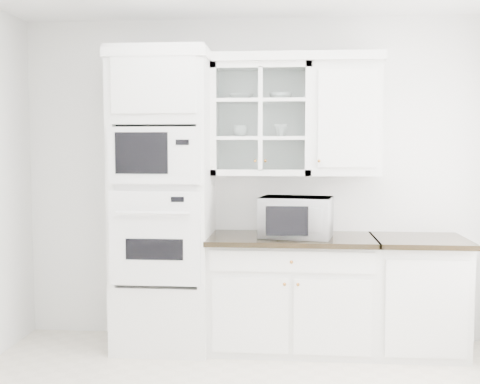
{
  "coord_description": "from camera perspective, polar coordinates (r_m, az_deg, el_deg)",
  "views": [
    {
      "loc": [
        0.28,
        -3.33,
        1.64
      ],
      "look_at": [
        -0.1,
        1.05,
        1.3
      ],
      "focal_mm": 45.0,
      "sensor_mm": 36.0,
      "label": 1
    }
  ],
  "objects": [
    {
      "name": "upper_cabinet_glass",
      "position": [
        4.93,
        2.05,
        6.86
      ],
      "size": [
        0.8,
        0.33,
        0.9
      ],
      "color": "white",
      "rests_on": "room_shell"
    },
    {
      "name": "base_cabinet_run",
      "position": [
        4.92,
        4.87,
        -9.43
      ],
      "size": [
        1.32,
        0.67,
        0.92
      ],
      "color": "white",
      "rests_on": "ground"
    },
    {
      "name": "cup_b",
      "position": [
        4.92,
        3.93,
        5.83
      ],
      "size": [
        0.14,
        0.14,
        0.1
      ],
      "primitive_type": "imported",
      "rotation": [
        0.0,
        0.0,
        -0.34
      ],
      "color": "white",
      "rests_on": "upper_cabinet_glass"
    },
    {
      "name": "crown_molding",
      "position": [
        4.95,
        0.81,
        12.49
      ],
      "size": [
        2.14,
        0.38,
        0.07
      ],
      "primitive_type": "cube",
      "color": "white",
      "rests_on": "room_shell"
    },
    {
      "name": "upper_cabinet_solid",
      "position": [
        4.94,
        9.95,
        6.79
      ],
      "size": [
        0.55,
        0.33,
        0.9
      ],
      "primitive_type": "cube",
      "color": "white",
      "rests_on": "room_shell"
    },
    {
      "name": "bowl_a",
      "position": [
        4.94,
        0.09,
        9.0
      ],
      "size": [
        0.22,
        0.22,
        0.05
      ],
      "primitive_type": "imported",
      "rotation": [
        0.0,
        0.0,
        -0.11
      ],
      "color": "white",
      "rests_on": "upper_cabinet_glass"
    },
    {
      "name": "room_shell",
      "position": [
        3.77,
        0.71,
        6.53
      ],
      "size": [
        4.0,
        3.5,
        2.7
      ],
      "color": "white",
      "rests_on": "ground"
    },
    {
      "name": "oven_column",
      "position": [
        4.88,
        -7.26,
        -0.79
      ],
      "size": [
        0.76,
        0.68,
        2.4
      ],
      "color": "white",
      "rests_on": "ground"
    },
    {
      "name": "extra_base_cabinet",
      "position": [
        5.02,
        16.51,
        -9.31
      ],
      "size": [
        0.72,
        0.67,
        0.92
      ],
      "color": "white",
      "rests_on": "ground"
    },
    {
      "name": "countertop_microwave",
      "position": [
        4.77,
        5.38,
        -2.35
      ],
      "size": [
        0.62,
        0.54,
        0.32
      ],
      "primitive_type": "imported",
      "rotation": [
        0.0,
        0.0,
        2.97
      ],
      "color": "white",
      "rests_on": "base_cabinet_run"
    },
    {
      "name": "bowl_b",
      "position": [
        4.94,
        3.88,
        9.05
      ],
      "size": [
        0.2,
        0.2,
        0.06
      ],
      "primitive_type": "imported",
      "rotation": [
        0.0,
        0.0,
        0.08
      ],
      "color": "white",
      "rests_on": "upper_cabinet_glass"
    },
    {
      "name": "cup_a",
      "position": [
        4.94,
        0.0,
        5.78
      ],
      "size": [
        0.15,
        0.15,
        0.09
      ],
      "primitive_type": "imported",
      "rotation": [
        0.0,
        0.0,
        0.28
      ],
      "color": "white",
      "rests_on": "upper_cabinet_glass"
    }
  ]
}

